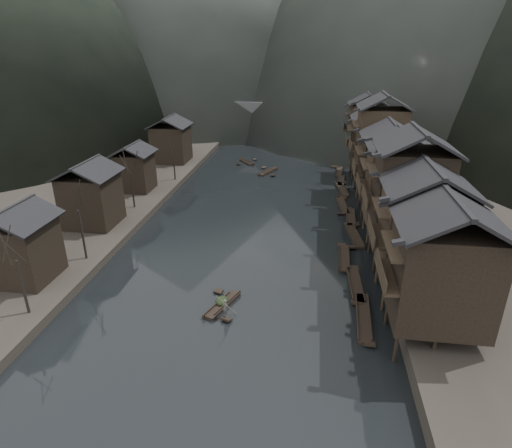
# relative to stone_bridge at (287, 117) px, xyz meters

# --- Properties ---
(water) EXTENTS (300.00, 300.00, 0.00)m
(water) POSITION_rel_stone_bridge_xyz_m (0.00, -72.00, -5.11)
(water) COLOR black
(water) RESTS_ON ground
(right_bank) EXTENTS (40.00, 200.00, 1.80)m
(right_bank) POSITION_rel_stone_bridge_xyz_m (35.00, -32.00, -4.21)
(right_bank) COLOR #2D2823
(right_bank) RESTS_ON ground
(left_bank) EXTENTS (40.00, 200.00, 1.20)m
(left_bank) POSITION_rel_stone_bridge_xyz_m (-35.00, -32.00, -4.51)
(left_bank) COLOR #2D2823
(left_bank) RESTS_ON ground
(stilt_houses) EXTENTS (9.00, 67.60, 15.89)m
(stilt_houses) POSITION_rel_stone_bridge_xyz_m (17.28, -52.78, 3.59)
(stilt_houses) COLOR black
(stilt_houses) RESTS_ON ground
(left_houses) EXTENTS (8.10, 53.20, 8.73)m
(left_houses) POSITION_rel_stone_bridge_xyz_m (-20.50, -51.88, 0.55)
(left_houses) COLOR black
(left_houses) RESTS_ON left_bank
(bare_trees) EXTENTS (4.00, 42.95, 8.00)m
(bare_trees) POSITION_rel_stone_bridge_xyz_m (-17.00, -65.07, 1.61)
(bare_trees) COLOR black
(bare_trees) RESTS_ON left_bank
(moored_sampans) EXTENTS (3.31, 60.97, 0.47)m
(moored_sampans) POSITION_rel_stone_bridge_xyz_m (12.11, -50.80, -4.91)
(moored_sampans) COLOR black
(moored_sampans) RESTS_ON water
(midriver_boats) EXTENTS (8.68, 11.81, 0.45)m
(midriver_boats) POSITION_rel_stone_bridge_xyz_m (-3.49, -29.38, -4.91)
(midriver_boats) COLOR black
(midriver_boats) RESTS_ON water
(stone_bridge) EXTENTS (40.00, 6.00, 9.00)m
(stone_bridge) POSITION_rel_stone_bridge_xyz_m (0.00, 0.00, 0.00)
(stone_bridge) COLOR #4C4C4F
(stone_bridge) RESTS_ON ground
(hero_sampan) EXTENTS (2.75, 5.28, 0.44)m
(hero_sampan) POSITION_rel_stone_bridge_xyz_m (-0.50, -76.89, -4.91)
(hero_sampan) COLOR black
(hero_sampan) RESTS_ON water
(cargo_heap) EXTENTS (1.17, 1.53, 0.70)m
(cargo_heap) POSITION_rel_stone_bridge_xyz_m (-0.59, -76.67, -4.32)
(cargo_heap) COLOR black
(cargo_heap) RESTS_ON hero_sampan
(boatman) EXTENTS (0.75, 0.72, 1.74)m
(boatman) POSITION_rel_stone_bridge_xyz_m (0.17, -78.63, -3.80)
(boatman) COLOR #505053
(boatman) RESTS_ON hero_sampan
(bamboo_pole) EXTENTS (1.58, 1.90, 3.14)m
(bamboo_pole) POSITION_rel_stone_bridge_xyz_m (0.37, -78.63, -1.36)
(bamboo_pole) COLOR #8C7A51
(bamboo_pole) RESTS_ON boatman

